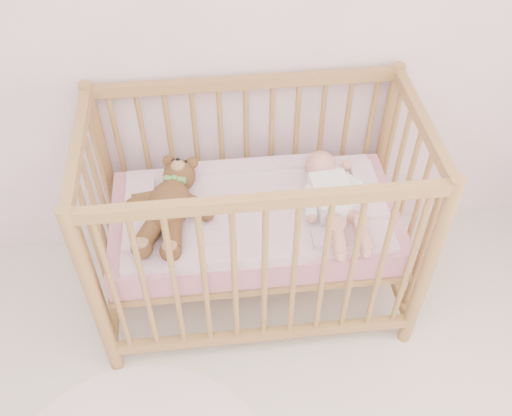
{
  "coord_description": "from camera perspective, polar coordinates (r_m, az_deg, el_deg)",
  "views": [
    {
      "loc": [
        0.13,
        -0.06,
        2.3
      ],
      "look_at": [
        0.3,
        1.55,
        0.62
      ],
      "focal_mm": 40.0,
      "sensor_mm": 36.0,
      "label": 1
    }
  ],
  "objects": [
    {
      "name": "blanket",
      "position": [
        2.41,
        -0.13,
        -0.14
      ],
      "size": [
        1.1,
        0.58,
        0.06
      ],
      "primitive_type": null,
      "color": "#EFA4BD",
      "rests_on": "mattress"
    },
    {
      "name": "crib",
      "position": [
        2.46,
        -0.13,
        -1.11
      ],
      "size": [
        1.36,
        0.76,
        1.0
      ],
      "primitive_type": null,
      "color": "#AE804A",
      "rests_on": "floor"
    },
    {
      "name": "mattress",
      "position": [
        2.47,
        -0.13,
        -1.35
      ],
      "size": [
        1.22,
        0.62,
        0.13
      ],
      "primitive_type": "cube",
      "color": "pink",
      "rests_on": "crib"
    },
    {
      "name": "teddy_bear",
      "position": [
        2.34,
        -8.72,
        0.28
      ],
      "size": [
        0.51,
        0.63,
        0.15
      ],
      "primitive_type": null,
      "rotation": [
        0.0,
        0.0,
        -0.24
      ],
      "color": "brown",
      "rests_on": "blanket"
    },
    {
      "name": "baby",
      "position": [
        2.39,
        7.66,
        1.37
      ],
      "size": [
        0.34,
        0.63,
        0.15
      ],
      "primitive_type": null,
      "rotation": [
        0.0,
        0.0,
        0.09
      ],
      "color": "white",
      "rests_on": "blanket"
    }
  ]
}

